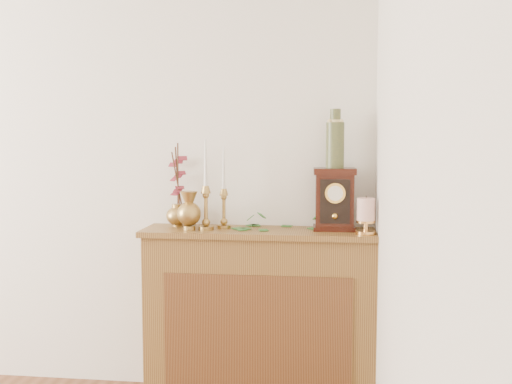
# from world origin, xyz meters

# --- Properties ---
(console_shelf) EXTENTS (1.24, 0.34, 0.93)m
(console_shelf) POSITION_xyz_m (1.40, 2.10, 0.44)
(console_shelf) COLOR brown
(console_shelf) RESTS_ON ground
(candlestick_left) EXTENTS (0.08, 0.08, 0.47)m
(candlestick_left) POSITION_xyz_m (1.12, 2.05, 1.08)
(candlestick_left) COLOR #AA9144
(candlestick_left) RESTS_ON console_shelf
(candlestick_center) EXTENTS (0.07, 0.07, 0.43)m
(candlestick_center) POSITION_xyz_m (1.20, 2.12, 1.07)
(candlestick_center) COLOR #AA9144
(candlestick_center) RESTS_ON console_shelf
(bud_vase) EXTENTS (0.13, 0.13, 0.20)m
(bud_vase) POSITION_xyz_m (1.04, 2.03, 1.03)
(bud_vase) COLOR #AA9144
(bud_vase) RESTS_ON console_shelf
(ginger_jar) EXTENTS (0.19, 0.20, 0.45)m
(ginger_jar) POSITION_xyz_m (0.94, 2.19, 1.13)
(ginger_jar) COLOR #AA9144
(ginger_jar) RESTS_ON console_shelf
(pillar_candle_left) EXTENTS (0.09, 0.09, 0.18)m
(pillar_candle_left) POSITION_xyz_m (1.73, 2.11, 1.02)
(pillar_candle_left) COLOR #D8994B
(pillar_candle_left) RESTS_ON console_shelf
(pillar_candle_right) EXTENTS (0.10, 0.10, 0.19)m
(pillar_candle_right) POSITION_xyz_m (1.94, 2.01, 1.03)
(pillar_candle_right) COLOR #D8994B
(pillar_candle_right) RESTS_ON console_shelf
(ivy_garland) EXTENTS (0.48, 0.21, 0.09)m
(ivy_garland) POSITION_xyz_m (1.46, 2.12, 0.95)
(ivy_garland) COLOR #2D6928
(ivy_garland) RESTS_ON console_shelf
(mantel_clock) EXTENTS (0.22, 0.16, 0.32)m
(mantel_clock) POSITION_xyz_m (1.78, 2.13, 1.09)
(mantel_clock) COLOR #35140A
(mantel_clock) RESTS_ON console_shelf
(ceramic_vase) EXTENTS (0.09, 0.09, 0.30)m
(ceramic_vase) POSITION_xyz_m (1.78, 2.13, 1.39)
(ceramic_vase) COLOR #172E24
(ceramic_vase) RESTS_ON mantel_clock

